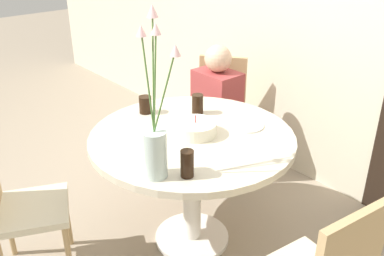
{
  "coord_description": "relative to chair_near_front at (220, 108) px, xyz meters",
  "views": [
    {
      "loc": [
        1.66,
        -1.43,
        1.87
      ],
      "look_at": [
        0.0,
        0.0,
        0.8
      ],
      "focal_mm": 40.0,
      "sensor_mm": 36.0,
      "label": 1
    }
  ],
  "objects": [
    {
      "name": "side_plate",
      "position": [
        0.73,
        -0.5,
        0.26
      ],
      "size": [
        0.2,
        0.2,
        0.01
      ],
      "color": "white",
      "rests_on": "dining_table"
    },
    {
      "name": "drink_glass_1",
      "position": [
        0.17,
        -0.84,
        0.31
      ],
      "size": [
        0.08,
        0.08,
        0.11
      ],
      "color": "black",
      "rests_on": "dining_table"
    },
    {
      "name": "ground_plane",
      "position": [
        0.6,
        -0.81,
        -0.51
      ],
      "size": [
        16.0,
        16.0,
        0.0
      ],
      "primitive_type": "plane",
      "color": "gray"
    },
    {
      "name": "birthday_cake",
      "position": [
        0.61,
        -0.8,
        0.29
      ],
      "size": [
        0.24,
        0.24,
        0.12
      ],
      "color": "white",
      "rests_on": "dining_table"
    },
    {
      "name": "chair_near_front",
      "position": [
        0.0,
        0.0,
        0.0
      ],
      "size": [
        0.56,
        0.56,
        0.9
      ],
      "rotation": [
        0.0,
        0.0,
        0.63
      ],
      "color": "beige",
      "rests_on": "ground_plane"
    },
    {
      "name": "dining_table",
      "position": [
        0.6,
        -0.81,
        0.12
      ],
      "size": [
        1.18,
        1.18,
        0.76
      ],
      "color": "beige",
      "rests_on": "ground_plane"
    },
    {
      "name": "drink_glass_2",
      "position": [
        0.4,
        -0.59,
        0.32
      ],
      "size": [
        0.07,
        0.07,
        0.13
      ],
      "color": "black",
      "rests_on": "dining_table"
    },
    {
      "name": "person_woman",
      "position": [
        0.09,
        -0.13,
        -0.01
      ],
      "size": [
        0.34,
        0.24,
        1.06
      ],
      "color": "#383333",
      "rests_on": "ground_plane"
    },
    {
      "name": "drink_glass_0",
      "position": [
        0.92,
        -1.12,
        0.32
      ],
      "size": [
        0.07,
        0.07,
        0.14
      ],
      "color": "black",
      "rests_on": "dining_table"
    },
    {
      "name": "chair_left_flank",
      "position": [
        0.17,
        -1.73,
        0.0
      ],
      "size": [
        0.53,
        0.53,
        0.9
      ],
      "rotation": [
        0.0,
        0.0,
        2.71
      ],
      "color": "beige",
      "rests_on": "ground_plane"
    },
    {
      "name": "flower_vase",
      "position": [
        0.81,
        -1.23,
        0.46
      ],
      "size": [
        0.22,
        0.17,
        0.78
      ],
      "color": "#B2C6C1",
      "rests_on": "dining_table"
    },
    {
      "name": "wall_back",
      "position": [
        0.6,
        0.41,
        0.79
      ],
      "size": [
        8.0,
        0.05,
        2.6
      ],
      "color": "beige",
      "rests_on": "ground_plane"
    }
  ]
}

